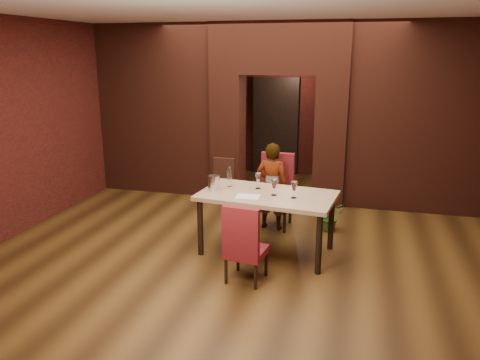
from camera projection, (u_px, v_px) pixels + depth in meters
The scene contains 24 objects.
floor at pixel (253, 238), 6.98m from camera, with size 8.00×8.00×0.00m, color #4B3112.
ceiling at pixel (254, 11), 6.14m from camera, with size 7.00×8.00×0.04m, color silver.
wall_back at pixel (294, 103), 10.30m from camera, with size 7.00×0.04×3.20m, color maroon.
wall_front at pixel (105, 237), 2.83m from camera, with size 7.00×0.04×3.20m, color maroon.
wall_left at pixel (39, 123), 7.41m from camera, with size 0.04×8.00×3.20m, color maroon.
pillar_left at pixel (228, 137), 8.78m from camera, with size 0.55×0.55×2.30m, color maroon.
pillar_right at pixel (331, 141), 8.32m from camera, with size 0.55×0.55×2.30m, color maroon.
lintel at pixel (280, 48), 8.13m from camera, with size 2.45×0.55×0.90m, color maroon.
wing_wall_left at pixel (157, 110), 9.00m from camera, with size 2.27×0.35×3.20m, color maroon.
wing_wall_right at pixel (417, 119), 7.85m from camera, with size 2.27×0.35×3.20m, color maroon.
vent_panel at pixel (224, 171), 8.66m from camera, with size 0.40×0.03×0.50m, color brown.
rear_door at pixel (275, 127), 10.48m from camera, with size 0.90×0.08×2.10m, color black.
rear_door_frame at pixel (275, 128), 10.45m from camera, with size 1.02×0.04×2.22m, color black.
dining_table at pixel (267, 223), 6.40m from camera, with size 1.80×1.01×0.84m, color #A38361.
chair_far at pixel (274, 192), 7.30m from camera, with size 0.52×0.52×1.15m, color maroon.
chair_near at pixel (246, 242), 5.58m from camera, with size 0.45×0.45×0.98m, color maroon.
person_seated at pixel (272, 186), 7.21m from camera, with size 0.50×0.33×1.36m, color white.
wine_glass_a at pixel (258, 181), 6.49m from camera, with size 0.09×0.09×0.22m, color white, non-canonical shape.
wine_glass_b at pixel (274, 188), 6.19m from camera, with size 0.09×0.09×0.21m, color white, non-canonical shape.
wine_glass_c at pixel (294, 190), 6.07m from camera, with size 0.09×0.09×0.22m, color white, non-canonical shape.
tasting_sheet at pixel (248, 196), 6.16m from camera, with size 0.31×0.23×0.00m, color silver.
wine_bucket at pixel (214, 183), 6.44m from camera, with size 0.16×0.16×0.20m, color silver.
water_bottle at pixel (230, 177), 6.59m from camera, with size 0.07×0.07×0.29m, color white.
potted_plant at pixel (330, 216), 7.25m from camera, with size 0.42×0.36×0.46m, color #366927.
Camera 1 is at (1.46, -6.35, 2.68)m, focal length 35.00 mm.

